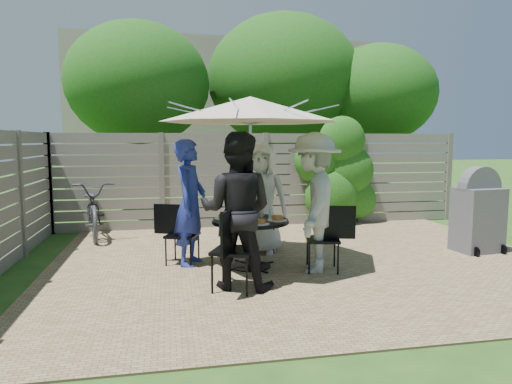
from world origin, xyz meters
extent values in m
plane|color=#254C17|center=(0.00, 0.00, 0.00)|extent=(60.00, 60.00, 0.00)
cube|color=#9E845B|center=(0.00, 0.50, 0.01)|extent=(7.00, 6.00, 0.02)
cube|color=gray|center=(0.00, 3.00, 0.93)|extent=(8.00, 0.10, 1.85)
ellipsoid|color=#1D5112|center=(1.40, 2.85, 0.90)|extent=(1.20, 0.70, 1.80)
cube|color=#A49588|center=(0.00, 12.00, 2.50)|extent=(10.00, 6.00, 5.00)
ellipsoid|color=#1D4C11|center=(-2.50, 5.00, 2.97)|extent=(3.20, 3.20, 2.72)
ellipsoid|color=#1D4C11|center=(1.00, 5.50, 3.18)|extent=(3.80, 3.80, 3.23)
ellipsoid|color=#1D4C11|center=(3.20, 4.80, 2.83)|extent=(2.80, 2.80, 2.38)
cylinder|color=black|center=(-0.82, 0.10, 0.64)|extent=(1.30, 1.30, 0.03)
cylinder|color=black|center=(-0.82, 0.10, 0.32)|extent=(0.07, 0.07, 0.64)
cylinder|color=black|center=(-0.82, 0.10, 0.02)|extent=(0.54, 0.54, 0.04)
cylinder|color=silver|center=(-0.82, 0.10, 1.07)|extent=(0.04, 0.04, 2.15)
cone|color=beige|center=(-0.82, 0.10, 2.10)|extent=(3.02, 3.02, 0.33)
cube|color=black|center=(-0.48, 0.99, 0.47)|extent=(0.60, 0.60, 0.04)
cube|color=black|center=(-0.40, 1.21, 0.73)|extent=(0.19, 0.44, 0.47)
imported|color=silver|center=(-0.52, 0.88, 0.83)|extent=(0.94, 0.78, 1.65)
cube|color=black|center=(-1.71, 0.45, 0.41)|extent=(0.52, 0.52, 0.03)
cube|color=black|center=(-1.90, 0.52, 0.63)|extent=(0.38, 0.17, 0.41)
imported|color=#222F97|center=(-1.60, 0.41, 0.86)|extent=(0.61, 0.73, 1.72)
cube|color=black|center=(-1.17, -0.78, 0.47)|extent=(0.61, 0.61, 0.04)
cube|color=black|center=(-1.26, -0.99, 0.72)|extent=(0.22, 0.43, 0.47)
imported|color=black|center=(-1.12, -0.67, 0.90)|extent=(1.06, 0.95, 1.80)
cube|color=black|center=(0.06, -0.24, 0.43)|extent=(0.51, 0.51, 0.03)
cube|color=black|center=(0.27, -0.29, 0.66)|extent=(0.41, 0.13, 0.43)
imported|color=#A8AAA5|center=(-0.05, -0.20, 0.90)|extent=(1.05, 1.33, 1.81)
cylinder|color=white|center=(-0.69, 0.44, 0.66)|extent=(0.26, 0.26, 0.01)
cylinder|color=#A2692F|center=(-0.69, 0.44, 0.70)|extent=(0.15, 0.15, 0.05)
cylinder|color=white|center=(-1.16, 0.23, 0.66)|extent=(0.26, 0.26, 0.01)
cylinder|color=#A2692F|center=(-1.16, 0.23, 0.70)|extent=(0.15, 0.15, 0.05)
cylinder|color=white|center=(-0.95, -0.23, 0.66)|extent=(0.26, 0.26, 0.01)
cylinder|color=#A2692F|center=(-0.95, -0.23, 0.70)|extent=(0.15, 0.15, 0.05)
cylinder|color=white|center=(-0.49, -0.03, 0.66)|extent=(0.26, 0.26, 0.01)
cylinder|color=#A2692F|center=(-0.49, -0.03, 0.70)|extent=(0.15, 0.15, 0.05)
cylinder|color=white|center=(-0.76, -0.24, 0.66)|extent=(0.24, 0.24, 0.01)
cylinder|color=#A2692F|center=(-0.76, -0.24, 0.70)|extent=(0.14, 0.14, 0.05)
cylinder|color=silver|center=(-0.83, 0.38, 0.73)|extent=(0.07, 0.07, 0.14)
cylinder|color=silver|center=(-1.10, 0.10, 0.73)|extent=(0.07, 0.07, 0.14)
cylinder|color=silver|center=(-0.82, -0.18, 0.73)|extent=(0.07, 0.07, 0.14)
cylinder|color=silver|center=(-0.54, 0.11, 0.73)|extent=(0.07, 0.07, 0.14)
cylinder|color=#59280C|center=(-0.86, 0.17, 0.74)|extent=(0.09, 0.09, 0.16)
cylinder|color=#C6B293|center=(-0.65, 0.27, 0.72)|extent=(0.08, 0.08, 0.12)
imported|color=#333338|center=(-3.19, 2.60, 0.50)|extent=(1.03, 2.00, 1.00)
cube|color=#4F4F53|center=(2.72, 0.31, 0.49)|extent=(0.70, 0.56, 0.99)
cylinder|color=#4F4F53|center=(2.72, 0.31, 0.99)|extent=(0.67, 0.27, 0.65)
camera|label=1|loc=(-1.88, -5.76, 1.71)|focal=32.00mm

